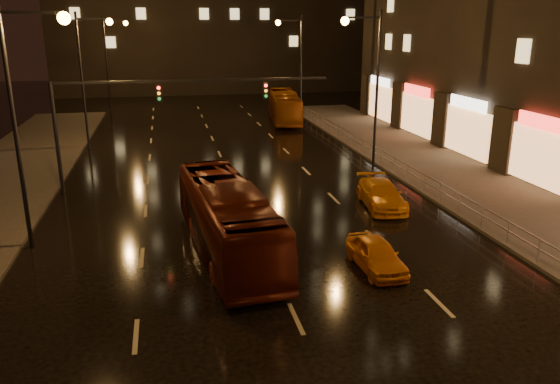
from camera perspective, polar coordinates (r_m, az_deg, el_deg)
The scene contains 8 objects.
ground at distance 32.62m, azimuth -4.90°, elevation 0.87°, with size 140.00×140.00×0.00m, color black.
sidewalk_right at distance 32.55m, azimuth 20.61°, elevation -0.08°, with size 7.00×70.00×0.15m, color #38332D.
traffic_signal at distance 31.45m, azimuth -14.41°, elevation 8.63°, with size 15.31×0.32×6.20m.
railing_right at distance 33.29m, azimuth 13.22°, elevation 2.41°, with size 0.05×56.00×1.00m.
bus_red at distance 22.40m, azimuth -5.54°, elevation -2.78°, with size 2.47×10.57×2.95m, color #51170B.
bus_curb at distance 53.89m, azimuth 0.47°, elevation 8.92°, with size 2.46×10.50×2.92m, color #944B0E.
taxi_near at distance 21.39m, azimuth 10.01°, elevation -6.44°, with size 1.44×3.59×1.22m, color orange.
taxi_far at distance 28.66m, azimuth 10.54°, elevation -0.27°, with size 1.85×4.55×1.32m, color orange.
Camera 1 is at (-3.72, -11.13, 9.02)m, focal length 35.00 mm.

